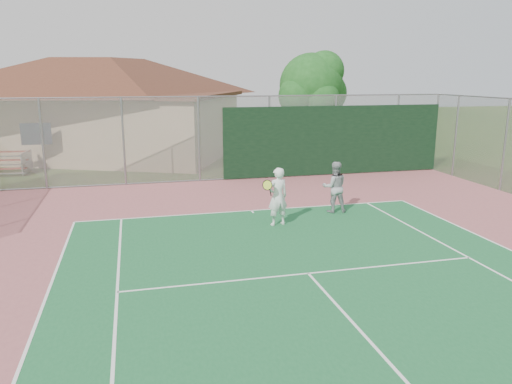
{
  "coord_description": "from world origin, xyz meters",
  "views": [
    {
      "loc": [
        -3.63,
        -3.42,
        4.31
      ],
      "look_at": [
        -0.47,
        9.37,
        1.24
      ],
      "focal_mm": 35.0,
      "sensor_mm": 36.0,
      "label": 1
    }
  ],
  "objects_px": {
    "tree": "(313,88)",
    "player_grey_back": "(335,188)",
    "player_white_front": "(277,197)",
    "clubhouse": "(102,98)"
  },
  "relations": [
    {
      "from": "player_white_front",
      "to": "player_grey_back",
      "type": "distance_m",
      "value": 2.39
    },
    {
      "from": "clubhouse",
      "to": "tree",
      "type": "bearing_deg",
      "value": 9.3
    },
    {
      "from": "player_grey_back",
      "to": "tree",
      "type": "bearing_deg",
      "value": -97.89
    },
    {
      "from": "clubhouse",
      "to": "player_grey_back",
      "type": "bearing_deg",
      "value": -37.39
    },
    {
      "from": "tree",
      "to": "player_grey_back",
      "type": "xyz_separation_m",
      "value": [
        -3.35,
        -11.29,
        -2.88
      ]
    },
    {
      "from": "clubhouse",
      "to": "player_grey_back",
      "type": "height_order",
      "value": "clubhouse"
    },
    {
      "from": "tree",
      "to": "player_grey_back",
      "type": "height_order",
      "value": "tree"
    },
    {
      "from": "player_white_front",
      "to": "clubhouse",
      "type": "bearing_deg",
      "value": -80.21
    },
    {
      "from": "tree",
      "to": "player_white_front",
      "type": "height_order",
      "value": "tree"
    },
    {
      "from": "player_grey_back",
      "to": "player_white_front",
      "type": "bearing_deg",
      "value": 32.38
    }
  ]
}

